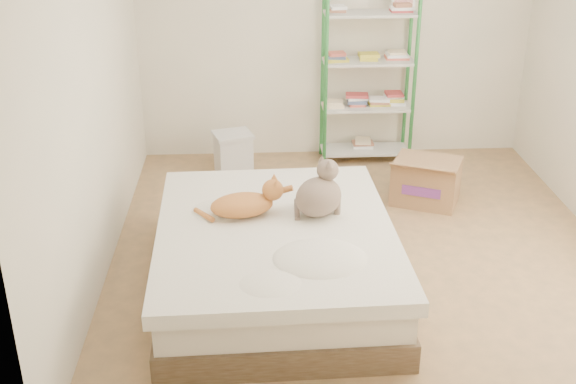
{
  "coord_description": "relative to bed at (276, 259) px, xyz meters",
  "views": [
    {
      "loc": [
        -0.82,
        -4.8,
        2.75
      ],
      "look_at": [
        -0.58,
        -0.21,
        0.62
      ],
      "focal_mm": 45.0,
      "sensor_mm": 36.0,
      "label": 1
    }
  ],
  "objects": [
    {
      "name": "room",
      "position": [
        0.68,
        0.51,
        1.05
      ],
      "size": [
        3.81,
        4.21,
        2.61
      ],
      "color": "tan",
      "rests_on": "ground"
    },
    {
      "name": "cardboard_box",
      "position": [
        1.37,
        1.38,
        -0.06
      ],
      "size": [
        0.68,
        0.7,
        0.44
      ],
      "rotation": [
        0.0,
        0.0,
        -0.41
      ],
      "color": "tan",
      "rests_on": "ground"
    },
    {
      "name": "white_bin",
      "position": [
        -0.33,
        2.11,
        -0.05
      ],
      "size": [
        0.42,
        0.39,
        0.4
      ],
      "rotation": [
        0.0,
        0.0,
        0.28
      ],
      "color": "silver",
      "rests_on": "ground"
    },
    {
      "name": "shelf_unit",
      "position": [
        0.98,
        2.39,
        0.59
      ],
      "size": [
        0.88,
        0.36,
        1.74
      ],
      "color": "#308840",
      "rests_on": "ground"
    },
    {
      "name": "orange_cat",
      "position": [
        -0.22,
        0.17,
        0.36
      ],
      "size": [
        0.56,
        0.37,
        0.21
      ],
      "primitive_type": null,
      "rotation": [
        0.0,
        0.0,
        0.19
      ],
      "color": "#E0954D",
      "rests_on": "bed"
    },
    {
      "name": "bed",
      "position": [
        0.0,
        0.0,
        0.0
      ],
      "size": [
        1.64,
        2.03,
        0.5
      ],
      "rotation": [
        0.0,
        0.0,
        0.03
      ],
      "color": "brown",
      "rests_on": "ground"
    },
    {
      "name": "grey_cat",
      "position": [
        0.3,
        0.15,
        0.46
      ],
      "size": [
        0.46,
        0.43,
        0.41
      ],
      "primitive_type": null,
      "rotation": [
        0.0,
        0.0,
        2.06
      ],
      "color": "#806557",
      "rests_on": "bed"
    }
  ]
}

